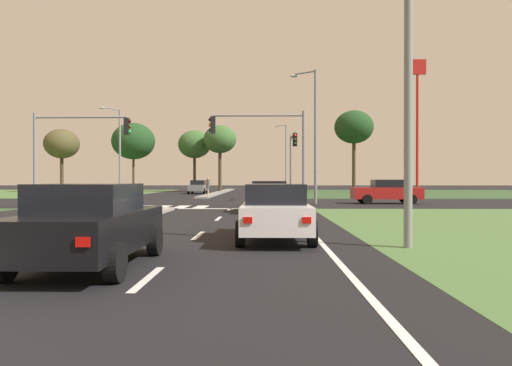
# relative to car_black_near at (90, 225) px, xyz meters

# --- Properties ---
(ground_plane) EXTENTS (200.00, 200.00, 0.00)m
(ground_plane) POSITION_rel_car_black_near_xyz_m (-2.19, 24.72, -0.79)
(ground_plane) COLOR black
(grass_verge_far_left) EXTENTS (35.00, 35.00, 0.01)m
(grass_verge_far_left) POSITION_rel_car_black_near_xyz_m (-27.69, 49.22, -0.78)
(grass_verge_far_left) COLOR #476B38
(grass_verge_far_left) RESTS_ON ground
(grass_verge_far_right) EXTENTS (35.00, 35.00, 0.01)m
(grass_verge_far_right) POSITION_rel_car_black_near_xyz_m (23.31, 49.22, -0.78)
(grass_verge_far_right) COLOR #2D4C28
(grass_verge_far_right) RESTS_ON ground
(median_island_near) EXTENTS (1.20, 22.00, 0.14)m
(median_island_near) POSITION_rel_car_black_near_xyz_m (-2.19, 5.72, -0.72)
(median_island_near) COLOR gray
(median_island_near) RESTS_ON ground
(median_island_far) EXTENTS (1.20, 36.00, 0.14)m
(median_island_far) POSITION_rel_car_black_near_xyz_m (-2.19, 49.72, -0.72)
(median_island_far) COLOR gray
(median_island_far) RESTS_ON ground
(lane_dash_near) EXTENTS (0.14, 2.00, 0.01)m
(lane_dash_near) POSITION_rel_car_black_near_xyz_m (1.31, -1.01, -0.78)
(lane_dash_near) COLOR silver
(lane_dash_near) RESTS_ON ground
(lane_dash_second) EXTENTS (0.14, 2.00, 0.01)m
(lane_dash_second) POSITION_rel_car_black_near_xyz_m (1.31, 4.99, -0.78)
(lane_dash_second) COLOR silver
(lane_dash_second) RESTS_ON ground
(lane_dash_third) EXTENTS (0.14, 2.00, 0.01)m
(lane_dash_third) POSITION_rel_car_black_near_xyz_m (1.31, 10.99, -0.78)
(lane_dash_third) COLOR silver
(lane_dash_third) RESTS_ON ground
(lane_dash_fourth) EXTENTS (0.14, 2.00, 0.01)m
(lane_dash_fourth) POSITION_rel_car_black_near_xyz_m (1.31, 16.99, -0.78)
(lane_dash_fourth) COLOR silver
(lane_dash_fourth) RESTS_ON ground
(edge_line_right) EXTENTS (0.14, 24.00, 0.01)m
(edge_line_right) POSITION_rel_car_black_near_xyz_m (4.66, 6.72, -0.78)
(edge_line_right) COLOR silver
(edge_line_right) RESTS_ON ground
(stop_bar_near) EXTENTS (6.40, 0.50, 0.01)m
(stop_bar_near) POSITION_rel_car_black_near_xyz_m (1.61, 17.72, -0.78)
(stop_bar_near) COLOR silver
(stop_bar_near) RESTS_ON ground
(crosswalk_bar_near) EXTENTS (0.70, 2.80, 0.01)m
(crosswalk_bar_near) POSITION_rel_car_black_near_xyz_m (-8.59, 19.52, -0.78)
(crosswalk_bar_near) COLOR silver
(crosswalk_bar_near) RESTS_ON ground
(crosswalk_bar_second) EXTENTS (0.70, 2.80, 0.01)m
(crosswalk_bar_second) POSITION_rel_car_black_near_xyz_m (-7.44, 19.52, -0.78)
(crosswalk_bar_second) COLOR silver
(crosswalk_bar_second) RESTS_ON ground
(crosswalk_bar_third) EXTENTS (0.70, 2.80, 0.01)m
(crosswalk_bar_third) POSITION_rel_car_black_near_xyz_m (-6.29, 19.52, -0.78)
(crosswalk_bar_third) COLOR silver
(crosswalk_bar_third) RESTS_ON ground
(crosswalk_bar_fourth) EXTENTS (0.70, 2.80, 0.01)m
(crosswalk_bar_fourth) POSITION_rel_car_black_near_xyz_m (-5.14, 19.52, -0.78)
(crosswalk_bar_fourth) COLOR silver
(crosswalk_bar_fourth) RESTS_ON ground
(crosswalk_bar_fifth) EXTENTS (0.70, 2.80, 0.01)m
(crosswalk_bar_fifth) POSITION_rel_car_black_near_xyz_m (-3.99, 19.52, -0.78)
(crosswalk_bar_fifth) COLOR silver
(crosswalk_bar_fifth) RESTS_ON ground
(crosswalk_bar_sixth) EXTENTS (0.70, 2.80, 0.01)m
(crosswalk_bar_sixth) POSITION_rel_car_black_near_xyz_m (-2.84, 19.52, -0.78)
(crosswalk_bar_sixth) COLOR silver
(crosswalk_bar_sixth) RESTS_ON ground
(crosswalk_bar_seventh) EXTENTS (0.70, 2.80, 0.01)m
(crosswalk_bar_seventh) POSITION_rel_car_black_near_xyz_m (-1.69, 19.52, -0.78)
(crosswalk_bar_seventh) COLOR silver
(crosswalk_bar_seventh) RESTS_ON ground
(crosswalk_bar_eighth) EXTENTS (0.70, 2.80, 0.01)m
(crosswalk_bar_eighth) POSITION_rel_car_black_near_xyz_m (-0.54, 19.52, -0.78)
(crosswalk_bar_eighth) COLOR silver
(crosswalk_bar_eighth) RESTS_ON ground
(car_black_near) EXTENTS (1.99, 4.27, 1.54)m
(car_black_near) POSITION_rel_car_black_near_xyz_m (0.00, 0.00, 0.00)
(car_black_near) COLOR black
(car_black_near) RESTS_ON ground
(car_red_second) EXTENTS (4.58, 1.99, 1.61)m
(car_red_second) POSITION_rel_car_black_near_xyz_m (11.45, 23.62, 0.04)
(car_red_second) COLOR #A31919
(car_red_second) RESTS_ON ground
(car_navy_third) EXTENTS (2.09, 4.29, 1.54)m
(car_navy_third) POSITION_rel_car_black_near_xyz_m (3.44, 15.15, 0.00)
(car_navy_third) COLOR #161E47
(car_navy_third) RESTS_ON ground
(car_white_fourth) EXTENTS (1.94, 4.64, 1.50)m
(car_white_fourth) POSITION_rel_car_black_near_xyz_m (3.50, 4.15, -0.02)
(car_white_fourth) COLOR silver
(car_white_fourth) RESTS_ON ground
(car_grey_fifth) EXTENTS (1.98, 4.48, 1.54)m
(car_grey_fifth) POSITION_rel_car_black_near_xyz_m (-4.43, 46.24, 0.00)
(car_grey_fifth) COLOR slate
(car_grey_fifth) RESTS_ON ground
(traffic_signal_far_right) EXTENTS (0.32, 5.77, 5.27)m
(traffic_signal_far_right) POSITION_rel_car_black_near_xyz_m (5.41, 29.12, 2.92)
(traffic_signal_far_right) COLOR gray
(traffic_signal_far_right) RESTS_ON ground
(traffic_signal_near_right) EXTENTS (5.45, 0.32, 5.47)m
(traffic_signal_near_right) POSITION_rel_car_black_near_xyz_m (3.39, 18.12, 3.03)
(traffic_signal_near_right) COLOR gray
(traffic_signal_near_right) RESTS_ON ground
(traffic_signal_near_left) EXTENTS (5.58, 0.32, 5.39)m
(traffic_signal_near_left) POSITION_rel_car_black_near_xyz_m (-7.69, 18.12, 2.99)
(traffic_signal_near_left) COLOR gray
(traffic_signal_near_left) RESTS_ON ground
(street_lamp_near) EXTENTS (1.08, 2.16, 10.64)m
(street_lamp_near) POSITION_rel_car_black_near_xyz_m (6.56, 2.80, 5.09)
(street_lamp_near) COLOR gray
(street_lamp_near) RESTS_ON ground
(street_lamp_second) EXTENTS (1.74, 1.26, 8.95)m
(street_lamp_second) POSITION_rel_car_black_near_xyz_m (6.49, 23.35, 4.20)
(street_lamp_second) COLOR gray
(street_lamp_second) RESTS_ON ground
(street_lamp_third) EXTENTS (1.40, 2.38, 8.53)m
(street_lamp_third) POSITION_rel_car_black_near_xyz_m (-11.10, 37.81, 4.05)
(street_lamp_third) COLOR gray
(street_lamp_third) RESTS_ON ground
(street_lamp_fourth) EXTENTS (1.90, 0.80, 10.28)m
(street_lamp_fourth) POSITION_rel_car_black_near_xyz_m (6.49, 67.28, 4.87)
(street_lamp_fourth) COLOR gray
(street_lamp_fourth) RESTS_ON ground
(pedestrian_at_median) EXTENTS (0.34, 0.34, 1.67)m
(pedestrian_at_median) POSITION_rel_car_black_near_xyz_m (-2.10, 36.21, 0.36)
(pedestrian_at_median) COLOR #9E8966
(pedestrian_at_median) RESTS_ON median_island_far
(fastfood_pole_sign) EXTENTS (1.80, 0.40, 14.51)m
(fastfood_pole_sign) POSITION_rel_car_black_near_xyz_m (19.64, 43.08, 9.54)
(fastfood_pole_sign) COLOR red
(fastfood_pole_sign) RESTS_ON ground
(treeline_near) EXTENTS (4.50, 4.50, 8.20)m
(treeline_near) POSITION_rel_car_black_near_xyz_m (-23.21, 53.18, 5.45)
(treeline_near) COLOR #423323
(treeline_near) RESTS_ON ground
(treeline_second) EXTENTS (5.59, 5.59, 9.01)m
(treeline_second) POSITION_rel_car_black_near_xyz_m (-13.91, 53.47, 5.83)
(treeline_second) COLOR #423323
(treeline_second) RESTS_ON ground
(treeline_third) EXTENTS (4.42, 4.42, 8.27)m
(treeline_third) POSITION_rel_car_black_near_xyz_m (-6.26, 55.90, 5.56)
(treeline_third) COLOR #423323
(treeline_third) RESTS_ON ground
(treeline_fourth) EXTENTS (4.25, 4.25, 8.66)m
(treeline_fourth) POSITION_rel_car_black_near_xyz_m (-2.58, 53.30, 6.00)
(treeline_fourth) COLOR #423323
(treeline_fourth) RESTS_ON ground
(treeline_fifth) EXTENTS (4.97, 4.97, 10.44)m
(treeline_fifth) POSITION_rel_car_black_near_xyz_m (14.62, 52.61, 7.48)
(treeline_fifth) COLOR #423323
(treeline_fifth) RESTS_ON ground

